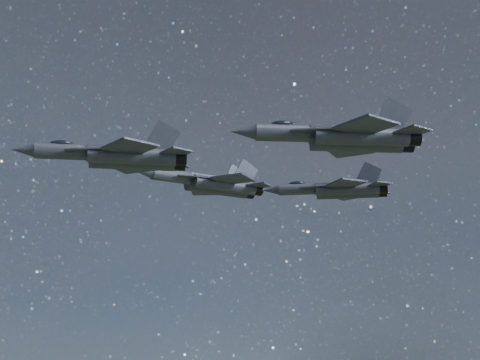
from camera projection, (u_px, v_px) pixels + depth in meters
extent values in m
cylinder|color=#343841|center=(74.00, 152.00, 76.13)|extent=(8.05, 2.61, 1.67)
cone|color=#343841|center=(23.00, 150.00, 75.45)|extent=(2.73, 1.79, 1.50)
ellipsoid|color=black|center=(62.00, 144.00, 76.16)|extent=(2.66, 1.42, 0.82)
cube|color=#343841|center=(128.00, 155.00, 76.85)|extent=(8.89, 2.65, 1.39)
cylinder|color=#343841|center=(132.00, 156.00, 75.76)|extent=(9.11, 2.74, 1.67)
cylinder|color=#343841|center=(132.00, 162.00, 77.81)|extent=(9.11, 2.74, 1.67)
cylinder|color=black|center=(180.00, 158.00, 76.41)|extent=(1.56, 1.70, 1.54)
cylinder|color=black|center=(179.00, 164.00, 78.46)|extent=(1.56, 1.70, 1.54)
cube|color=#343841|center=(92.00, 150.00, 74.97)|extent=(5.65, 2.83, 0.13)
cube|color=#343841|center=(94.00, 158.00, 77.74)|extent=(5.63, 1.57, 0.13)
cube|color=#343841|center=(130.00, 147.00, 73.33)|extent=(5.62, 5.88, 0.21)
cube|color=#343841|center=(130.00, 166.00, 80.29)|extent=(6.05, 6.13, 0.21)
cube|color=#343841|center=(176.00, 152.00, 75.08)|extent=(3.31, 3.42, 0.16)
cube|color=#343841|center=(174.00, 165.00, 79.79)|extent=(3.57, 3.61, 0.16)
cube|color=#343841|center=(163.00, 138.00, 76.43)|extent=(3.67, 0.91, 3.80)
cube|color=#343841|center=(162.00, 146.00, 78.99)|extent=(3.73, 0.59, 3.80)
cylinder|color=#343841|center=(180.00, 177.00, 90.72)|extent=(7.73, 3.63, 1.60)
cone|color=#343841|center=(143.00, 172.00, 88.28)|extent=(2.76, 2.06, 1.44)
ellipsoid|color=black|center=(171.00, 170.00, 90.30)|extent=(2.64, 1.71, 0.79)
cube|color=#343841|center=(218.00, 183.00, 93.35)|extent=(8.51, 3.80, 1.33)
cylinder|color=#343841|center=(225.00, 185.00, 92.58)|extent=(8.72, 3.92, 1.60)
cylinder|color=#343841|center=(217.00, 189.00, 94.29)|extent=(8.72, 3.92, 1.60)
cylinder|color=black|center=(256.00, 190.00, 94.92)|extent=(1.69, 1.79, 1.48)
cylinder|color=black|center=(248.00, 193.00, 96.63)|extent=(1.69, 1.79, 1.48)
cube|color=#343841|center=(199.00, 178.00, 90.45)|extent=(5.41, 1.59, 0.12)
cube|color=#343841|center=(188.00, 182.00, 92.75)|extent=(5.26, 3.43, 0.12)
cube|color=#343841|center=(233.00, 179.00, 90.49)|extent=(5.88, 5.85, 0.21)
cube|color=#343841|center=(206.00, 191.00, 96.28)|extent=(4.96, 5.31, 0.21)
cube|color=#343841|center=(259.00, 186.00, 93.66)|extent=(3.48, 3.48, 0.15)
cube|color=#343841|center=(240.00, 193.00, 97.58)|extent=(2.91, 3.06, 0.15)
cube|color=#343841|center=(246.00, 173.00, 94.34)|extent=(3.54, 0.86, 3.65)
cube|color=#343841|center=(236.00, 177.00, 96.47)|extent=(3.39, 1.41, 3.65)
cylinder|color=#343841|center=(297.00, 133.00, 57.51)|extent=(6.64, 2.49, 1.37)
cone|color=#343841|center=(243.00, 132.00, 57.18)|extent=(2.29, 1.58, 1.23)
ellipsoid|color=black|center=(284.00, 125.00, 57.59)|extent=(2.22, 1.28, 0.68)
cube|color=#343841|center=(354.00, 135.00, 57.86)|extent=(7.32, 2.56, 1.14)
cylinder|color=#343841|center=(362.00, 137.00, 56.94)|extent=(7.50, 2.65, 1.37)
cylinder|color=#343841|center=(356.00, 143.00, 58.63)|extent=(7.50, 2.65, 1.37)
cylinder|color=black|center=(413.00, 138.00, 57.25)|extent=(1.35, 1.45, 1.26)
cylinder|color=black|center=(406.00, 145.00, 58.95)|extent=(1.35, 1.45, 1.26)
cube|color=#343841|center=(320.00, 130.00, 56.46)|extent=(4.61, 2.55, 0.11)
cube|color=#343841|center=(314.00, 140.00, 58.75)|extent=(4.58, 1.04, 0.11)
cube|color=#343841|center=(366.00, 126.00, 54.93)|extent=(4.50, 4.75, 0.18)
cube|color=#343841|center=(348.00, 149.00, 60.69)|extent=(5.01, 5.04, 0.18)
cube|color=#343841|center=(413.00, 131.00, 56.17)|extent=(2.65, 2.75, 0.13)
cube|color=#343841|center=(397.00, 147.00, 60.07)|extent=(2.96, 2.98, 0.13)
cube|color=#343841|center=(393.00, 116.00, 57.34)|extent=(2.99, 0.92, 3.13)
cube|color=#343841|center=(386.00, 125.00, 59.46)|extent=(3.06, 0.53, 3.13)
cylinder|color=#343841|center=(306.00, 189.00, 91.47)|extent=(6.77, 3.96, 1.42)
cone|color=#343841|center=(271.00, 190.00, 92.08)|extent=(2.52, 2.03, 1.28)
ellipsoid|color=black|center=(297.00, 184.00, 91.79)|extent=(2.37, 1.73, 0.70)
cube|color=#343841|center=(345.00, 188.00, 90.79)|extent=(7.42, 4.19, 1.19)
cylinder|color=#343841|center=(348.00, 189.00, 89.76)|extent=(7.61, 4.31, 1.42)
cylinder|color=#343841|center=(348.00, 193.00, 91.51)|extent=(7.61, 4.31, 1.42)
cylinder|color=black|center=(383.00, 188.00, 89.18)|extent=(1.61, 1.67, 1.31)
cylinder|color=black|center=(382.00, 192.00, 90.93)|extent=(1.61, 1.67, 1.31)
cube|color=#343841|center=(319.00, 187.00, 90.03)|extent=(4.50, 3.49, 0.11)
cube|color=#343841|center=(320.00, 192.00, 92.39)|extent=(4.85, 1.97, 0.11)
cube|color=#343841|center=(346.00, 184.00, 87.74)|extent=(4.04, 4.42, 0.18)
cube|color=#343841|center=(346.00, 196.00, 93.68)|extent=(5.20, 5.09, 0.18)
cube|color=#343841|center=(380.00, 184.00, 88.14)|extent=(2.36, 2.52, 0.14)
cube|color=#343841|center=(378.00, 193.00, 92.16)|extent=(3.09, 3.05, 0.14)
cube|color=#343841|center=(369.00, 174.00, 89.61)|extent=(2.88, 1.61, 3.25)
cube|color=#343841|center=(369.00, 179.00, 91.80)|extent=(3.06, 1.14, 3.25)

